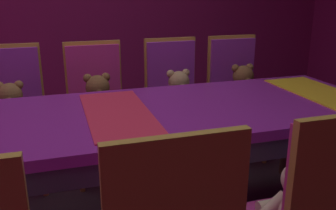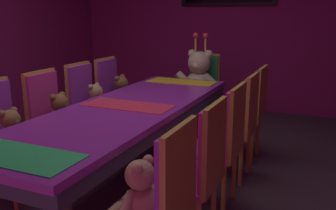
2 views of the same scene
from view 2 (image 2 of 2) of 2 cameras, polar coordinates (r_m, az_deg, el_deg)
ground_plane at (r=3.41m, az=-5.90°, el=-12.24°), size 7.90×7.90×0.00m
wall_back at (r=6.05m, az=9.22°, el=12.77°), size 5.20×0.12×2.80m
banquet_table at (r=3.18m, az=-6.19°, el=-1.57°), size 0.90×2.92×0.75m
teddy_left_1 at (r=3.21m, az=-22.90°, el=-3.66°), size 0.26×0.33×0.31m
chair_left_2 at (r=3.68m, az=-17.95°, el=-1.01°), size 0.42×0.41×0.98m
teddy_left_2 at (r=3.58m, az=-16.19°, el=-1.21°), size 0.27×0.35×0.33m
chair_left_3 at (r=4.13m, az=-12.66°, el=0.93°), size 0.42×0.41×0.98m
teddy_left_3 at (r=4.05m, az=-10.99°, el=0.73°), size 0.26×0.34×0.32m
chair_left_4 at (r=4.55m, az=-8.71°, el=2.29°), size 0.42×0.41×0.98m
teddy_left_4 at (r=4.48m, az=-7.12°, el=2.19°), size 0.27×0.35×0.33m
chair_right_0 at (r=1.93m, az=-0.44°, el=-14.02°), size 0.42×0.41×0.98m
teddy_right_0 at (r=1.98m, az=-4.40°, el=-13.19°), size 0.26×0.34×0.32m
chair_right_1 at (r=2.36m, az=5.29°, el=-8.66°), size 0.42×0.41×0.98m
teddy_right_1 at (r=2.41m, az=1.98°, el=-8.30°), size 0.25×0.32×0.31m
chair_right_2 at (r=2.88m, az=8.98°, el=-4.57°), size 0.42×0.41×0.98m
chair_right_3 at (r=3.40m, az=11.43°, el=-1.77°), size 0.42×0.41×0.98m
teddy_right_3 at (r=3.44m, az=9.10°, el=-1.93°), size 0.22×0.28×0.26m
chair_right_4 at (r=3.90m, az=13.03°, el=0.14°), size 0.42×0.41×0.98m
teddy_right_4 at (r=3.93m, az=10.96°, el=0.18°), size 0.24×0.31×0.29m
throne_chair at (r=4.98m, az=5.35°, el=3.39°), size 0.41×0.42×0.98m
king_teddy_bear at (r=4.81m, az=4.76°, el=4.47°), size 0.63×0.49×0.81m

